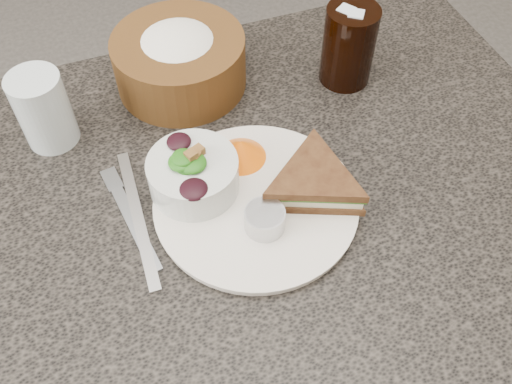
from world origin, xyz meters
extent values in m
plane|color=#5C5956|center=(0.00, 0.00, 0.00)|extent=(6.00, 6.00, 0.00)
cube|color=black|center=(0.00, 0.00, 0.38)|extent=(1.00, 0.70, 0.75)
cylinder|color=silver|center=(0.01, -0.03, 0.76)|extent=(0.27, 0.27, 0.01)
cylinder|color=#B2B4B7|center=(0.01, -0.07, 0.78)|extent=(0.07, 0.07, 0.03)
cone|color=orange|center=(0.02, 0.05, 0.78)|extent=(0.10, 0.10, 0.03)
cube|color=#9299A1|center=(-0.15, 0.00, 0.75)|extent=(0.04, 0.17, 0.00)
cube|color=#ACACAD|center=(-0.14, 0.01, 0.75)|extent=(0.02, 0.23, 0.00)
cylinder|color=silver|center=(-0.23, 0.19, 0.81)|extent=(0.08, 0.08, 0.11)
camera|label=1|loc=(-0.14, -0.45, 1.37)|focal=40.00mm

